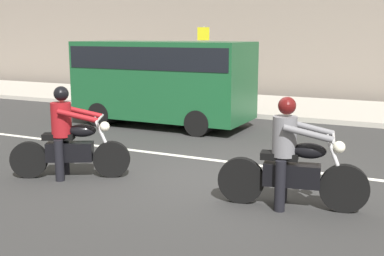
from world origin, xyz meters
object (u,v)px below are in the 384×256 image
Objects in this scene: motorcycle_with_rider_crimson at (69,141)px; street_sign_post at (204,56)px; motorcycle_with_rider_gray at (291,163)px; parked_van_forest_green at (163,77)px; pedestrian_bystander at (159,70)px.

motorcycle_with_rider_crimson is 0.73× the size of street_sign_post.
parked_van_forest_green is (-4.73, 4.71, 0.65)m from motorcycle_with_rider_gray.
street_sign_post is 1.76m from pedestrian_bystander.
parked_van_forest_green is at bearing -58.91° from pedestrian_bystander.
motorcycle_with_rider_gray reaches higher than motorcycle_with_rider_crimson.
street_sign_post reaches higher than pedestrian_bystander.
street_sign_post is at bearing 100.49° from motorcycle_with_rider_crimson.
parked_van_forest_green is at bearing 100.83° from motorcycle_with_rider_crimson.
motorcycle_with_rider_gray is 6.71m from parked_van_forest_green.
motorcycle_with_rider_crimson is 0.40× the size of parked_van_forest_green.
motorcycle_with_rider_gray is at bearing -58.37° from street_sign_post.
parked_van_forest_green reaches higher than pedestrian_bystander.
motorcycle_with_rider_crimson is at bearing -79.51° from street_sign_post.
pedestrian_bystander reaches higher than motorcycle_with_rider_crimson.
street_sign_post reaches higher than motorcycle_with_rider_gray.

